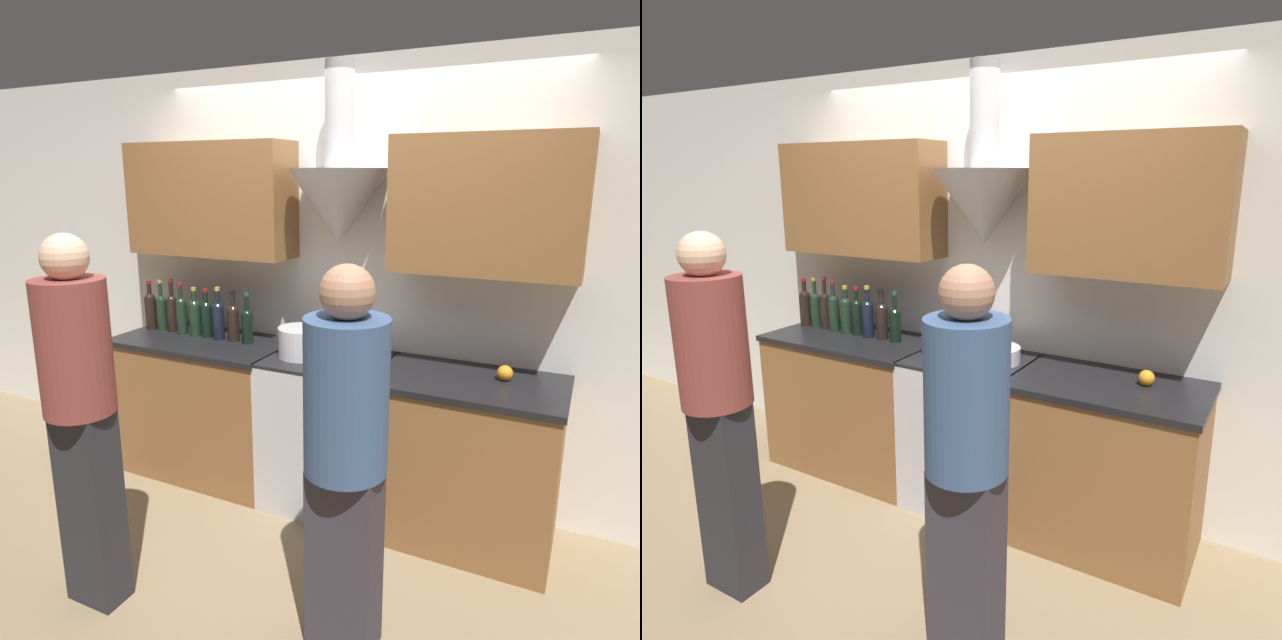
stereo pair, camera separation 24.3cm
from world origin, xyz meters
TOP-DOWN VIEW (x-y plane):
  - ground_plane at (0.00, 0.00)m, footprint 12.00×12.00m
  - wall_back at (-0.03, 0.63)m, footprint 8.40×0.58m
  - counter_left at (-0.90, 0.35)m, footprint 1.14×0.62m
  - counter_right at (0.82, 0.35)m, footprint 0.98×0.62m
  - stove_range at (0.00, 0.36)m, footprint 0.68×0.60m
  - wine_bottle_0 at (-1.38, 0.41)m, footprint 0.08×0.08m
  - wine_bottle_1 at (-1.29, 0.42)m, footprint 0.07×0.07m
  - wine_bottle_2 at (-1.20, 0.43)m, footprint 0.07×0.07m
  - wine_bottle_3 at (-1.10, 0.40)m, footprint 0.07×0.07m
  - wine_bottle_4 at (-1.00, 0.41)m, footprint 0.08×0.08m
  - wine_bottle_5 at (-0.90, 0.41)m, footprint 0.07×0.07m
  - wine_bottle_6 at (-0.80, 0.40)m, footprint 0.08×0.08m
  - wine_bottle_7 at (-0.69, 0.41)m, footprint 0.08×0.08m
  - wine_bottle_8 at (-0.59, 0.41)m, footprint 0.07×0.07m
  - stock_pot at (-0.15, 0.31)m, footprint 0.27×0.27m
  - mixing_bowl at (0.15, 0.37)m, footprint 0.29×0.29m
  - orange_fruit at (0.98, 0.42)m, footprint 0.08×0.08m
  - person_foreground_left at (-0.61, -0.88)m, footprint 0.31×0.31m
  - person_foreground_right at (0.54, -0.63)m, footprint 0.33×0.33m

SIDE VIEW (x-z plane):
  - ground_plane at x=0.00m, z-range 0.00..0.00m
  - counter_left at x=-0.90m, z-range 0.00..0.92m
  - counter_right at x=0.82m, z-range 0.00..0.92m
  - stove_range at x=0.00m, z-range 0.00..0.92m
  - person_foreground_right at x=0.54m, z-range 0.09..1.72m
  - orange_fruit at x=0.98m, z-range 0.92..1.00m
  - mixing_bowl at x=0.15m, z-range 0.92..1.01m
  - person_foreground_left at x=-0.61m, z-range 0.10..1.82m
  - stock_pot at x=-0.15m, z-range 0.92..1.09m
  - wine_bottle_8 at x=-0.59m, z-range 0.88..1.21m
  - wine_bottle_5 at x=-0.90m, z-range 0.89..1.21m
  - wine_bottle_7 at x=-0.69m, z-range 0.89..1.22m
  - wine_bottle_4 at x=-1.00m, z-range 0.89..1.21m
  - wine_bottle_1 at x=-1.29m, z-range 0.88..1.23m
  - wine_bottle_6 at x=-0.80m, z-range 0.89..1.23m
  - wine_bottle_3 at x=-1.10m, z-range 0.89..1.23m
  - wine_bottle_0 at x=-1.38m, z-range 0.89..1.23m
  - wine_bottle_2 at x=-1.20m, z-range 0.88..1.24m
  - wall_back at x=-0.03m, z-range 0.16..2.76m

